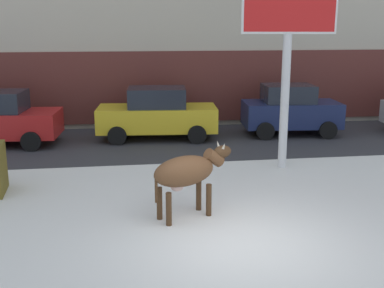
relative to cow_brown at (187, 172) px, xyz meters
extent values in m
plane|color=white|center=(0.83, -1.44, -0.99)|extent=(120.00, 120.00, 0.00)
cube|color=#333338|center=(0.83, 6.90, -0.99)|extent=(60.00, 5.60, 0.01)
cube|color=#5B2823|center=(0.83, 9.48, 0.61)|extent=(43.12, 0.10, 2.80)
ellipsoid|color=brown|center=(-0.06, -0.03, 0.03)|extent=(1.52, 1.12, 0.64)
cylinder|color=#472D19|center=(0.30, 0.35, -0.64)|extent=(0.12, 0.12, 0.70)
cylinder|color=#472D19|center=(0.46, 0.00, -0.64)|extent=(0.12, 0.12, 0.70)
cylinder|color=#472D19|center=(-0.59, -0.05, -0.64)|extent=(0.12, 0.12, 0.70)
cylinder|color=#472D19|center=(-0.43, -0.41, -0.64)|extent=(0.12, 0.12, 0.70)
cylinder|color=brown|center=(0.62, 0.28, 0.21)|extent=(0.54, 0.43, 0.44)
ellipsoid|color=#472D19|center=(0.82, 0.37, 0.31)|extent=(0.50, 0.40, 0.28)
cone|color=beige|center=(0.74, 0.45, 0.47)|extent=(0.10, 0.13, 0.15)
cone|color=beige|center=(0.83, 0.25, 0.47)|extent=(0.10, 0.13, 0.15)
cylinder|color=#472D19|center=(-0.67, -0.30, -0.22)|extent=(0.06, 0.06, 0.60)
ellipsoid|color=beige|center=(-0.22, -0.10, -0.27)|extent=(0.35, 0.33, 0.20)
cylinder|color=silver|center=(3.20, 3.32, 0.91)|extent=(0.24, 0.24, 3.80)
cylinder|color=black|center=(-4.14, 7.98, -0.67)|extent=(0.66, 0.27, 0.64)
cylinder|color=black|center=(-4.28, 6.22, -0.67)|extent=(0.66, 0.27, 0.64)
cube|color=gold|center=(-0.09, 7.43, -0.25)|extent=(4.33, 2.08, 0.84)
cube|color=#1E232D|center=(-0.09, 7.43, 0.51)|extent=(2.12, 1.70, 0.68)
cylinder|color=black|center=(1.34, 8.20, -0.67)|extent=(0.66, 0.27, 0.64)
cylinder|color=black|center=(1.20, 6.45, -0.67)|extent=(0.66, 0.27, 0.64)
cylinder|color=black|center=(-1.38, 8.42, -0.67)|extent=(0.66, 0.27, 0.64)
cylinder|color=black|center=(-1.52, 6.66, -0.67)|extent=(0.66, 0.27, 0.64)
cube|color=#19234C|center=(4.89, 7.43, -0.22)|extent=(3.62, 1.97, 0.90)
cube|color=#1E232D|center=(4.74, 7.44, 0.55)|extent=(1.91, 1.63, 0.64)
cylinder|color=black|center=(6.09, 8.19, -0.67)|extent=(0.66, 0.27, 0.64)
cylinder|color=black|center=(5.96, 6.49, -0.67)|extent=(0.66, 0.27, 0.64)
cylinder|color=black|center=(3.82, 8.36, -0.67)|extent=(0.66, 0.27, 0.64)
cylinder|color=black|center=(3.69, 6.67, -0.67)|extent=(0.66, 0.27, 0.64)
cylinder|color=#282833|center=(-1.76, 10.01, -0.55)|extent=(0.24, 0.24, 0.88)
cube|color=maroon|center=(-1.76, 10.01, 0.21)|extent=(0.36, 0.22, 0.64)
sphere|color=#9E7051|center=(-1.76, 10.01, 0.64)|extent=(0.20, 0.20, 0.20)
cylinder|color=#282833|center=(-3.62, 10.01, -0.55)|extent=(0.24, 0.24, 0.88)
cube|color=brown|center=(-3.62, 10.01, 0.21)|extent=(0.36, 0.22, 0.64)
sphere|color=tan|center=(-3.62, 10.01, 0.64)|extent=(0.20, 0.20, 0.20)
camera|label=1|loc=(-1.26, -9.50, 2.95)|focal=44.99mm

